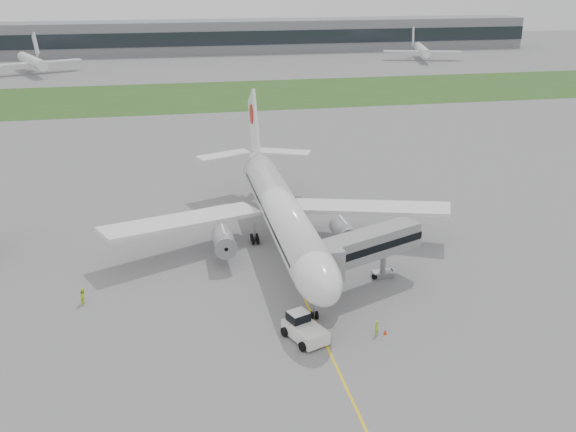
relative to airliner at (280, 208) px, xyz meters
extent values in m
plane|color=slate|center=(0.00, -4.87, -5.66)|extent=(600.00, 600.00, 0.00)
cube|color=#2F5520|center=(0.00, 115.13, -5.65)|extent=(600.00, 50.00, 0.02)
cube|color=gray|center=(0.00, 225.13, 1.34)|extent=(320.00, 22.00, 14.00)
cube|color=#1F262C|center=(0.00, 214.13, 1.34)|extent=(320.00, 0.60, 6.00)
cylinder|color=white|center=(0.00, -0.87, -0.06)|extent=(5.00, 38.00, 5.00)
ellipsoid|color=white|center=(0.00, -20.37, -0.06)|extent=(5.00, 11.00, 5.00)
cube|color=black|center=(0.00, -21.37, 0.84)|extent=(3.20, 1.54, 1.14)
cone|color=white|center=(0.00, 21.13, 0.74)|extent=(5.00, 10.53, 6.16)
cube|color=white|center=(-13.00, 1.13, -1.26)|extent=(22.13, 13.52, 1.70)
cube|color=white|center=(13.00, 1.13, -1.26)|extent=(22.13, 13.52, 1.70)
cylinder|color=#939498|center=(-8.00, -3.37, -2.66)|extent=(2.70, 5.20, 2.70)
cylinder|color=#939498|center=(8.00, -3.37, -2.66)|extent=(2.70, 5.20, 2.70)
cube|color=white|center=(0.00, 22.63, 5.84)|extent=(0.45, 10.90, 12.76)
cylinder|color=#A21009|center=(0.00, 23.63, 7.84)|extent=(0.60, 3.20, 3.20)
cube|color=white|center=(-5.00, 23.63, 1.14)|extent=(9.54, 6.34, 0.35)
cube|color=white|center=(5.00, 23.63, 1.14)|extent=(9.54, 6.34, 0.35)
cylinder|color=#97989D|center=(0.00, -19.87, -4.11)|extent=(0.24, 0.24, 3.10)
cylinder|color=black|center=(-3.20, 2.13, -5.11)|extent=(1.40, 1.10, 1.10)
cylinder|color=black|center=(3.20, 2.13, -5.11)|extent=(1.40, 1.10, 1.10)
cube|color=white|center=(-1.82, -23.64, -4.78)|extent=(4.40, 5.62, 1.32)
cube|color=white|center=(-2.32, -22.41, -3.68)|extent=(2.50, 2.37, 1.10)
cube|color=black|center=(-2.32, -22.41, -3.62)|extent=(2.57, 2.44, 0.94)
cylinder|color=black|center=(-3.82, -22.66, -5.17)|extent=(0.73, 1.06, 0.99)
cylinder|color=black|center=(-1.06, -21.56, -5.17)|extent=(0.73, 1.06, 0.99)
cylinder|color=black|center=(-2.59, -25.73, -5.17)|extent=(0.73, 1.06, 0.99)
cylinder|color=black|center=(0.17, -24.62, -5.17)|extent=(0.73, 1.06, 0.99)
cube|color=gray|center=(8.13, -13.19, -0.34)|extent=(14.35, 8.56, 3.07)
cube|color=black|center=(8.13, -13.19, -0.34)|extent=(14.58, 8.73, 0.92)
cube|color=gray|center=(2.45, -16.79, -0.34)|extent=(2.66, 3.48, 3.48)
cylinder|color=#97989D|center=(10.73, -11.49, -3.72)|extent=(0.72, 0.72, 3.89)
cube|color=#97989D|center=(10.73, -11.49, -5.30)|extent=(2.82, 2.30, 0.72)
cylinder|color=black|center=(9.52, -12.02, -5.30)|extent=(0.57, 0.78, 0.72)
cylinder|color=black|center=(11.95, -10.96, -5.30)|extent=(0.57, 0.78, 0.72)
cone|color=#FB360D|center=(-2.65, -23.88, -5.38)|extent=(0.41, 0.41, 0.56)
cone|color=#FB360D|center=(6.56, -24.39, -5.37)|extent=(0.42, 0.42, 0.57)
imported|color=#B6DB24|center=(5.61, -24.31, -4.82)|extent=(0.73, 0.67, 1.68)
imported|color=#DFF228|center=(-24.90, -11.36, -4.70)|extent=(0.91, 1.06, 1.91)
camera|label=1|loc=(-14.82, -79.27, 29.94)|focal=40.00mm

